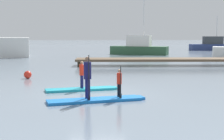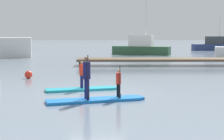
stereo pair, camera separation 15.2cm
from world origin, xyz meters
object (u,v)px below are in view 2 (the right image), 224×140
at_px(paddleboard_near, 82,89).
at_px(paddler_child_front, 119,82).
at_px(paddler_child_solo, 82,73).
at_px(motor_boat_small_navy, 141,47).
at_px(trawler_grey_distant, 215,45).
at_px(mooring_buoy_near, 28,75).
at_px(paddleboard_far, 96,100).
at_px(paddler_adult, 87,75).

height_order(paddleboard_near, paddler_child_front, paddler_child_front).
distance_m(paddleboard_near, paddler_child_solo, 0.71).
xyz_separation_m(paddleboard_near, motor_boat_small_navy, (5.00, 26.25, 0.82)).
distance_m(trawler_grey_distant, mooring_buoy_near, 38.38).
height_order(paddler_child_solo, paddleboard_far, paddler_child_solo).
bearing_deg(mooring_buoy_near, paddler_child_front, -53.00).
height_order(paddler_child_solo, paddler_adult, paddler_adult).
relative_size(paddleboard_far, paddler_adult, 2.26).
bearing_deg(paddler_child_front, paddleboard_near, 124.39).
relative_size(paddler_child_front, mooring_buoy_near, 2.78).
bearing_deg(paddler_child_solo, paddleboard_near, -75.97).
bearing_deg(paddler_adult, mooring_buoy_near, 118.50).
relative_size(paddler_child_solo, mooring_buoy_near, 2.79).
distance_m(paddler_adult, trawler_grey_distant, 42.69).
xyz_separation_m(paddleboard_far, motor_boat_small_navy, (4.30, 28.74, 0.82)).
distance_m(motor_boat_small_navy, trawler_grey_distant, 15.88).
relative_size(paddler_child_solo, motor_boat_small_navy, 0.17).
xyz_separation_m(paddleboard_near, trawler_grey_distant, (16.90, 36.78, 0.71)).
bearing_deg(motor_boat_small_navy, paddler_child_solo, -100.80).
height_order(motor_boat_small_navy, mooring_buoy_near, motor_boat_small_navy).
xyz_separation_m(paddler_child_solo, paddleboard_far, (0.71, -2.50, -0.71)).
relative_size(paddleboard_near, paddler_child_solo, 2.69).
relative_size(paddleboard_near, mooring_buoy_near, 7.51).
bearing_deg(paddler_child_solo, paddleboard_far, -74.24).
height_order(paddler_adult, paddler_child_front, paddler_adult).
relative_size(paddleboard_near, paddler_child_front, 2.70).
bearing_deg(paddler_child_front, paddler_child_solo, 124.31).
height_order(paddler_adult, motor_boat_small_navy, motor_boat_small_navy).
distance_m(paddleboard_near, trawler_grey_distant, 40.48).
bearing_deg(paddler_child_front, motor_boat_small_navy, 83.08).
distance_m(paddler_child_front, mooring_buoy_near, 7.99).
relative_size(paddleboard_far, trawler_grey_distant, 0.54).
height_order(paddler_child_front, motor_boat_small_navy, motor_boat_small_navy).
height_order(paddleboard_far, trawler_grey_distant, trawler_grey_distant).
bearing_deg(paddler_child_front, mooring_buoy_near, 127.00).
bearing_deg(paddleboard_near, paddler_adult, -81.54).
bearing_deg(motor_boat_small_navy, paddler_child_front, -96.92).
distance_m(paddler_child_front, trawler_grey_distant, 41.94).
bearing_deg(paddler_child_solo, paddler_child_front, -55.69).
height_order(paddleboard_near, paddler_child_solo, paddler_child_solo).
distance_m(paddler_child_solo, trawler_grey_distant, 40.46).
distance_m(paddleboard_near, motor_boat_small_navy, 26.74).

